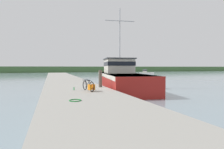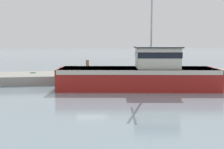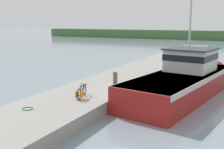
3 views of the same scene
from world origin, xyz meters
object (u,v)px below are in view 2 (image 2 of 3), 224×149
(fishing_boat_main, at_px, (145,74))
(bicycle_touring, at_px, (65,70))
(water_bottle_on_curb, at_px, (74,72))
(mooring_post, at_px, (87,68))

(fishing_boat_main, relative_size, bicycle_touring, 8.87)
(fishing_boat_main, height_order, water_bottle_on_curb, fishing_boat_main)
(bicycle_touring, height_order, mooring_post, mooring_post)
(bicycle_touring, xyz_separation_m, water_bottle_on_curb, (-0.92, 0.85, -0.24))
(mooring_post, height_order, water_bottle_on_curb, mooring_post)
(fishing_boat_main, xyz_separation_m, mooring_post, (-3.57, -4.40, 0.21))
(fishing_boat_main, xyz_separation_m, water_bottle_on_curb, (-5.84, -5.57, -0.38))
(water_bottle_on_curb, bearing_deg, mooring_post, 27.22)
(mooring_post, distance_m, water_bottle_on_curb, 2.62)
(fishing_boat_main, bearing_deg, bicycle_touring, -117.90)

